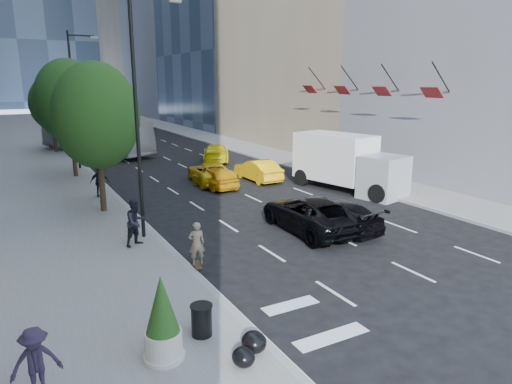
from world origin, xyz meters
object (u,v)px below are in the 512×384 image
box_truck (347,163)px  trash_can (202,321)px  skateboarder (197,246)px  black_sedan_lincoln (311,214)px  city_bus (95,134)px  black_sedan_mercedes (335,215)px  planter_shrub (162,320)px

box_truck → trash_can: 18.46m
skateboarder → box_truck: size_ratio=0.22×
black_sedan_lincoln → box_truck: size_ratio=0.76×
black_sedan_lincoln → city_bus: city_bus is taller
skateboarder → city_bus: 29.83m
skateboarder → black_sedan_mercedes: skateboarder is taller
box_truck → planter_shrub: 19.69m
planter_shrub → skateboarder: bearing=60.6°
black_sedan_mercedes → trash_can: black_sedan_mercedes is taller
city_bus → black_sedan_lincoln: bearing=-105.6°
skateboarder → city_bus: bearing=-80.4°
black_sedan_mercedes → city_bus: city_bus is taller
black_sedan_mercedes → box_truck: 8.23m
black_sedan_lincoln → planter_shrub: size_ratio=2.66×
box_truck → skateboarder: bearing=-163.7°
black_sedan_lincoln → box_truck: bearing=-138.0°
trash_can → planter_shrub: planter_shrub is taller
black_sedan_mercedes → box_truck: (5.60, 5.95, 1.04)m
box_truck → black_sedan_mercedes: bearing=-145.8°
black_sedan_mercedes → box_truck: size_ratio=0.64×
city_bus → planter_shrub: size_ratio=6.25×
black_sedan_mercedes → skateboarder: bearing=0.7°
box_truck → planter_shrub: bearing=-154.7°
city_bus → trash_can: bearing=-120.1°
black_sedan_lincoln → black_sedan_mercedes: 1.10m
skateboarder → planter_shrub: planter_shrub is taller
skateboarder → black_sedan_mercedes: size_ratio=0.34×
skateboarder → trash_can: (-1.68, -4.56, -0.25)m
skateboarder → box_truck: bearing=-138.4°
black_sedan_mercedes → planter_shrub: size_ratio=2.25×
city_bus → trash_can: size_ratio=16.42×
box_truck → planter_shrub: (-15.55, -12.07, -0.57)m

